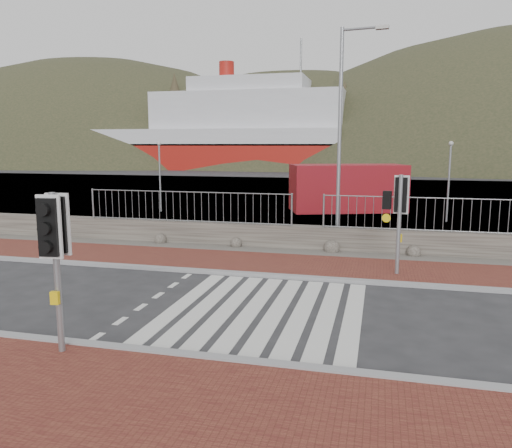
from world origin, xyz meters
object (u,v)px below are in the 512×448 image
(ferry, at_px, (212,136))
(traffic_signal_far, at_px, (398,203))
(traffic_signal_near, at_px, (55,239))
(shipping_container, at_px, (347,188))
(streetlight, at_px, (343,127))

(ferry, distance_m, traffic_signal_far, 69.67)
(ferry, height_order, traffic_signal_far, ferry)
(traffic_signal_near, height_order, shipping_container, traffic_signal_near)
(traffic_signal_near, xyz_separation_m, shipping_container, (3.86, 22.39, -0.85))
(ferry, height_order, shipping_container, ferry)
(traffic_signal_far, bearing_deg, shipping_container, -67.12)
(streetlight, relative_size, shipping_container, 1.24)
(ferry, bearing_deg, traffic_signal_near, -73.23)
(traffic_signal_near, xyz_separation_m, traffic_signal_far, (6.31, 7.51, 0.00))
(ferry, relative_size, traffic_signal_far, 16.25)
(traffic_signal_far, relative_size, streetlight, 0.38)
(traffic_signal_far, bearing_deg, streetlight, -50.11)
(shipping_container, bearing_deg, ferry, 98.02)
(traffic_signal_far, height_order, streetlight, streetlight)
(traffic_signal_far, xyz_separation_m, streetlight, (-1.98, 3.99, 2.37))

